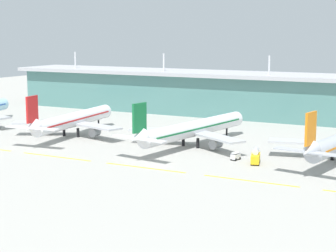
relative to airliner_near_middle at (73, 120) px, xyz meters
The scene contains 9 objects.
ground_plane 64.24m from the airliner_near_middle, 28.88° to the right, with size 600.00×600.00×0.00m, color #A8A59E.
terminal_building 100.41m from the airliner_near_middle, 56.09° to the left, with size 288.00×34.00×30.49m.
airliner_near_middle is the anchor object (origin of this frame).
airliner_center 51.84m from the airliner_near_middle, ahead, with size 48.17×69.79×18.90m.
taxiway_stripe_mid_west 39.73m from the airliner_near_middle, 61.07° to the right, with size 28.00×0.70×0.04m, color yellow.
taxiway_stripe_centre 63.44m from the airliner_near_middle, 32.94° to the right, with size 28.00×0.70×0.04m, color yellow.
taxiway_stripe_mid_east 93.71m from the airliner_near_middle, 21.53° to the right, with size 28.00×0.70×0.04m, color yellow.
fuel_truck 82.23m from the airliner_near_middle, ahead, with size 4.44×7.63×4.95m.
baggage_cart 74.72m from the airliner_near_middle, ahead, with size 2.55×3.86×2.48m.
Camera 1 is at (82.33, -151.20, 40.75)m, focal length 61.07 mm.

